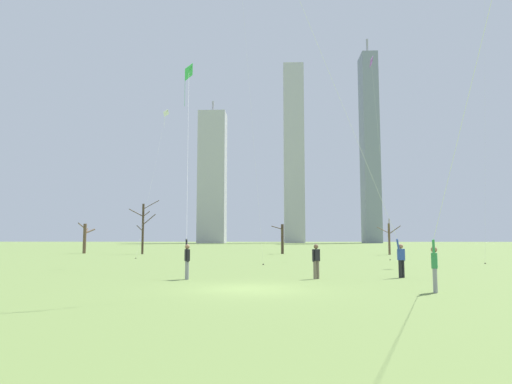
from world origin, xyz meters
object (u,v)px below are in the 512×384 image
kite_flyer_far_back_orange (464,141)px  bare_tree_far_right_edge (389,237)px  bare_tree_right_of_center (85,237)px  distant_kite_high_overhead_white (163,126)px  bystander_strolling_midfield (316,260)px  bare_tree_leftmost (282,238)px  bare_tree_left_of_center (143,227)px  kite_flyer_midfield_left_yellow (374,189)px  distant_kite_drifting_right_purple (372,73)px  kite_flyer_midfield_right_green (188,191)px

kite_flyer_far_back_orange → bare_tree_far_right_edge: size_ratio=3.99×
bare_tree_far_right_edge → bare_tree_right_of_center: (-36.58, 2.77, 0.02)m
distant_kite_high_overhead_white → bare_tree_right_of_center: bearing=148.1°
bare_tree_far_right_edge → bare_tree_right_of_center: bare_tree_far_right_edge is taller
bystander_strolling_midfield → bare_tree_leftmost: bare_tree_leftmost is taller
bare_tree_left_of_center → bare_tree_far_right_edge: bearing=-0.7°
kite_flyer_midfield_left_yellow → bare_tree_far_right_edge: 32.79m
kite_flyer_far_back_orange → distant_kite_drifting_right_purple: 34.15m
kite_flyer_far_back_orange → bare_tree_far_right_edge: kite_flyer_far_back_orange is taller
distant_kite_drifting_right_purple → kite_flyer_far_back_orange: bearing=-97.6°
kite_flyer_midfield_left_yellow → kite_flyer_far_back_orange: (0.95, -8.08, 0.58)m
distant_kite_high_overhead_white → bare_tree_left_of_center: size_ratio=2.53×
distant_kite_high_overhead_white → bare_tree_leftmost: size_ratio=4.61×
distant_kite_drifting_right_purple → kite_flyer_midfield_left_yellow: bearing=-102.5°
kite_flyer_midfield_right_green → bare_tree_left_of_center: (-10.86, 29.01, -1.20)m
distant_kite_high_overhead_white → distant_kite_drifting_right_purple: 22.79m
kite_flyer_midfield_left_yellow → bare_tree_far_right_edge: bearing=75.1°
bare_tree_leftmost → bystander_strolling_midfield: bearing=-88.1°
bare_tree_right_of_center → kite_flyer_midfield_left_yellow: bearing=-50.7°
distant_kite_high_overhead_white → bare_tree_far_right_edge: bearing=9.5°
bare_tree_left_of_center → bare_tree_right_of_center: 8.40m
bare_tree_right_of_center → bystander_strolling_midfield: bearing=-53.2°
kite_flyer_midfield_left_yellow → kite_flyer_far_back_orange: bearing=-83.3°
kite_flyer_midfield_right_green → bystander_strolling_midfield: (6.67, -2.66, -3.52)m
distant_kite_high_overhead_white → bare_tree_right_of_center: size_ratio=4.32×
bare_tree_leftmost → bare_tree_far_right_edge: bare_tree_far_right_edge is taller
distant_kite_high_overhead_white → bare_tree_far_right_edge: distant_kite_high_overhead_white is taller
kite_flyer_midfield_right_green → distant_kite_drifting_right_purple: size_ratio=0.76×
distant_kite_drifting_right_purple → bare_tree_far_right_edge: bearing=69.0°
kite_flyer_midfield_left_yellow → bystander_strolling_midfield: kite_flyer_midfield_left_yellow is taller
distant_kite_high_overhead_white → distant_kite_drifting_right_purple: bearing=-11.2°
kite_flyer_far_back_orange → bare_tree_right_of_center: (-29.13, 42.46, -2.78)m
kite_flyer_midfield_left_yellow → bare_tree_far_right_edge: size_ratio=3.79×
kite_flyer_midfield_left_yellow → distant_kite_drifting_right_purple: size_ratio=0.77×
kite_flyer_midfield_left_yellow → kite_flyer_midfield_right_green: 9.83m
distant_kite_high_overhead_white → kite_flyer_far_back_orange: bearing=-63.3°
bare_tree_leftmost → bare_tree_far_right_edge: (12.20, -2.05, 0.09)m
kite_flyer_midfield_left_yellow → bare_tree_left_of_center: kite_flyer_midfield_left_yellow is taller
kite_flyer_midfield_left_yellow → bare_tree_leftmost: size_ratio=4.36×
distant_kite_drifting_right_purple → bare_tree_left_of_center: size_ratio=3.12×
bare_tree_leftmost → bare_tree_left_of_center: 16.57m
distant_kite_high_overhead_white → bare_tree_leftmost: distant_kite_high_overhead_white is taller
kite_flyer_midfield_right_green → kite_flyer_midfield_left_yellow: bearing=-17.6°
kite_flyer_midfield_left_yellow → bare_tree_right_of_center: bearing=129.3°
bystander_strolling_midfield → bare_tree_right_of_center: (-25.48, 34.08, 1.08)m
bystander_strolling_midfield → bare_tree_left_of_center: (-17.53, 31.66, 2.32)m
kite_flyer_midfield_right_green → bystander_strolling_midfield: kite_flyer_midfield_right_green is taller
kite_flyer_far_back_orange → bystander_strolling_midfield: kite_flyer_far_back_orange is taller
kite_flyer_midfield_right_green → distant_kite_high_overhead_white: 27.35m
distant_kite_high_overhead_white → bare_tree_left_of_center: 12.36m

